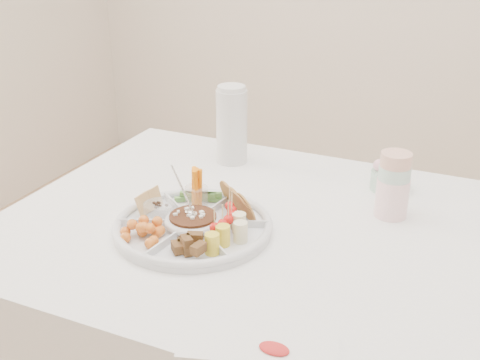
% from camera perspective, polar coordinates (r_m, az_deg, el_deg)
% --- Properties ---
extents(dining_table, '(1.52, 1.02, 0.76)m').
position_cam_1_polar(dining_table, '(1.69, 5.51, -16.29)').
color(dining_table, white).
rests_on(dining_table, floor).
extents(party_tray, '(0.50, 0.50, 0.04)m').
position_cam_1_polar(party_tray, '(1.47, -4.47, -4.16)').
color(party_tray, silver).
rests_on(party_tray, dining_table).
extents(bean_dip, '(0.15, 0.15, 0.04)m').
position_cam_1_polar(bean_dip, '(1.46, -4.48, -3.90)').
color(bean_dip, '#4F2717').
rests_on(bean_dip, party_tray).
extents(tortillas, '(0.14, 0.14, 0.06)m').
position_cam_1_polar(tortillas, '(1.51, 0.00, -2.33)').
color(tortillas, '#9E7140').
rests_on(tortillas, party_tray).
extents(carrot_cucumber, '(0.15, 0.15, 0.11)m').
position_cam_1_polar(carrot_cucumber, '(1.57, -4.06, -0.57)').
color(carrot_cucumber, orange).
rests_on(carrot_cucumber, party_tray).
extents(pita_raisins, '(0.14, 0.14, 0.06)m').
position_cam_1_polar(pita_raisins, '(1.53, -8.46, -2.21)').
color(pita_raisins, tan).
rests_on(pita_raisins, party_tray).
extents(cherries, '(0.15, 0.15, 0.05)m').
position_cam_1_polar(cherries, '(1.42, -9.27, -4.82)').
color(cherries, '#C7470A').
rests_on(cherries, party_tray).
extents(granola_chunks, '(0.12, 0.12, 0.04)m').
position_cam_1_polar(granola_chunks, '(1.35, -5.02, -6.26)').
color(granola_chunks, brown).
rests_on(granola_chunks, party_tray).
extents(banana_tomato, '(0.14, 0.14, 0.09)m').
position_cam_1_polar(banana_tomato, '(1.39, -0.13, -4.17)').
color(banana_tomato, '#FFFD99').
rests_on(banana_tomato, party_tray).
extents(cup_stack, '(0.10, 0.10, 0.23)m').
position_cam_1_polar(cup_stack, '(1.55, 14.44, 0.51)').
color(cup_stack, silver).
rests_on(cup_stack, dining_table).
extents(thermos, '(0.11, 0.11, 0.25)m').
position_cam_1_polar(thermos, '(1.84, -0.79, 5.35)').
color(thermos, silver).
rests_on(thermos, dining_table).
extents(flower_bowl, '(0.13, 0.13, 0.08)m').
position_cam_1_polar(flower_bowl, '(1.73, 14.04, 0.34)').
color(flower_bowl, '#8BB2A1').
rests_on(flower_bowl, dining_table).
extents(placemat, '(0.30, 0.18, 0.01)m').
position_cam_1_polar(placemat, '(1.12, 1.77, -15.52)').
color(placemat, white).
rests_on(placemat, dining_table).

